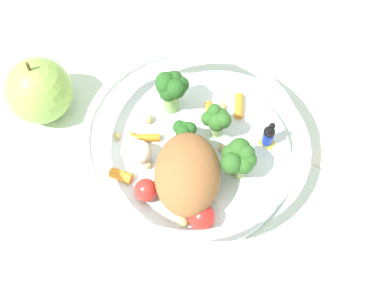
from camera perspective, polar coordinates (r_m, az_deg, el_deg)
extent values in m
plane|color=silver|center=(0.62, -0.71, -0.09)|extent=(2.40, 2.40, 0.00)
cylinder|color=white|center=(0.61, 0.00, -1.20)|extent=(0.23, 0.23, 0.01)
torus|color=white|center=(0.57, 0.00, 1.03)|extent=(0.24, 0.24, 0.01)
ellipsoid|color=#935B33|center=(0.56, -0.50, -3.28)|extent=(0.11, 0.10, 0.06)
cylinder|color=#7FAD5B|center=(0.62, -2.27, 4.73)|extent=(0.02, 0.02, 0.03)
sphere|color=#23561E|center=(0.60, -2.61, 5.69)|extent=(0.02, 0.02, 0.02)
sphere|color=#23561E|center=(0.60, -1.83, 6.08)|extent=(0.02, 0.02, 0.02)
sphere|color=#23561E|center=(0.60, -1.22, 6.52)|extent=(0.02, 0.02, 0.02)
sphere|color=#23561E|center=(0.60, -1.99, 7.01)|extent=(0.02, 0.02, 0.02)
sphere|color=#23561E|center=(0.60, -2.90, 6.82)|extent=(0.02, 0.02, 0.02)
sphere|color=#23561E|center=(0.60, -2.96, 6.43)|extent=(0.02, 0.02, 0.02)
cylinder|color=#8EB766|center=(0.61, 2.72, 1.73)|extent=(0.01, 0.01, 0.02)
sphere|color=#2D6023|center=(0.59, 2.73, 2.41)|extent=(0.02, 0.02, 0.02)
sphere|color=#2D6023|center=(0.58, 3.41, 2.63)|extent=(0.02, 0.02, 0.02)
sphere|color=#2D6023|center=(0.59, 3.19, 2.98)|extent=(0.02, 0.02, 0.02)
sphere|color=#2D6023|center=(0.59, 2.48, 3.61)|extent=(0.02, 0.02, 0.02)
sphere|color=#2D6023|center=(0.59, 1.82, 2.80)|extent=(0.02, 0.02, 0.02)
cylinder|color=#8EB766|center=(0.59, 5.20, -2.76)|extent=(0.01, 0.01, 0.02)
sphere|color=#2D6023|center=(0.56, 5.31, -2.24)|extent=(0.02, 0.02, 0.02)
sphere|color=#2D6023|center=(0.56, 5.70, -2.22)|extent=(0.02, 0.02, 0.02)
sphere|color=#2D6023|center=(0.56, 6.13, -1.71)|extent=(0.02, 0.02, 0.02)
sphere|color=#2D6023|center=(0.56, 5.94, -1.02)|extent=(0.02, 0.02, 0.02)
sphere|color=#2D6023|center=(0.57, 5.23, -0.60)|extent=(0.03, 0.03, 0.03)
sphere|color=#2D6023|center=(0.57, 4.37, -1.11)|extent=(0.02, 0.02, 0.02)
sphere|color=#2D6023|center=(0.56, 4.32, -2.09)|extent=(0.02, 0.02, 0.02)
cylinder|color=#8EB766|center=(0.60, -0.77, 0.50)|extent=(0.01, 0.01, 0.02)
sphere|color=#23561E|center=(0.58, -0.92, 0.66)|extent=(0.01, 0.01, 0.01)
sphere|color=#23561E|center=(0.58, -0.57, 1.21)|extent=(0.02, 0.02, 0.02)
sphere|color=#23561E|center=(0.59, -0.27, 1.53)|extent=(0.02, 0.02, 0.02)
sphere|color=#23561E|center=(0.59, -0.55, 1.90)|extent=(0.01, 0.01, 0.01)
sphere|color=#23561E|center=(0.59, -1.40, 1.77)|extent=(0.02, 0.02, 0.02)
sphere|color=#23561E|center=(0.59, -1.35, 1.18)|extent=(0.02, 0.02, 0.02)
sphere|color=white|center=(0.59, -6.67, -0.96)|extent=(0.02, 0.02, 0.02)
sphere|color=white|center=(0.59, -5.72, -0.87)|extent=(0.03, 0.03, 0.03)
sphere|color=white|center=(0.59, -6.57, -0.09)|extent=(0.02, 0.02, 0.02)
sphere|color=white|center=(0.59, -6.84, -0.84)|extent=(0.02, 0.02, 0.02)
cube|color=yellow|center=(0.62, 8.15, 0.14)|extent=(0.02, 0.02, 0.00)
cylinder|color=#1933B2|center=(0.61, 8.28, 0.63)|extent=(0.02, 0.02, 0.02)
sphere|color=black|center=(0.59, 8.45, 1.33)|extent=(0.01, 0.01, 0.01)
sphere|color=black|center=(0.59, 8.25, 1.16)|extent=(0.01, 0.01, 0.01)
sphere|color=black|center=(0.59, 8.76, 1.96)|extent=(0.01, 0.01, 0.01)
cylinder|color=orange|center=(0.61, -5.17, 0.69)|extent=(0.02, 0.04, 0.01)
cylinder|color=orange|center=(0.59, -7.78, -3.43)|extent=(0.01, 0.03, 0.01)
cylinder|color=orange|center=(0.63, 1.89, 3.64)|extent=(0.02, 0.02, 0.01)
cylinder|color=orange|center=(0.63, 5.15, 4.18)|extent=(0.03, 0.02, 0.01)
sphere|color=red|center=(0.56, 1.05, -8.00)|extent=(0.03, 0.03, 0.03)
sphere|color=red|center=(0.57, -5.07, -5.03)|extent=(0.03, 0.03, 0.03)
sphere|color=#D1B775|center=(0.63, 3.19, 4.12)|extent=(0.01, 0.01, 0.01)
sphere|color=tan|center=(0.62, -8.25, 0.88)|extent=(0.01, 0.01, 0.01)
sphere|color=#D1B775|center=(0.62, -4.81, 2.73)|extent=(0.01, 0.01, 0.01)
sphere|color=#D1B775|center=(0.60, 3.23, -0.52)|extent=(0.01, 0.01, 0.01)
sphere|color=tan|center=(0.56, -0.97, -8.43)|extent=(0.01, 0.01, 0.01)
sphere|color=#D1B775|center=(0.59, -4.90, -2.31)|extent=(0.01, 0.01, 0.01)
sphere|color=tan|center=(0.61, -6.80, 0.97)|extent=(0.01, 0.01, 0.01)
sphere|color=#8CB74C|center=(0.64, -16.54, 5.32)|extent=(0.08, 0.08, 0.08)
cylinder|color=brown|center=(0.60, -17.63, 7.76)|extent=(0.00, 0.00, 0.01)
cube|color=silver|center=(0.65, 19.62, -1.00)|extent=(0.14, 0.15, 0.01)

